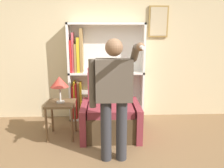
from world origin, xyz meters
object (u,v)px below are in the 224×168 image
object	(u,v)px
armchair	(110,114)
side_table	(61,108)
bookcase	(98,73)
table_lamp	(59,82)
person_standing	(114,93)

from	to	relation	value
armchair	side_table	size ratio (longest dim) A/B	1.85
side_table	bookcase	bearing A→B (deg)	53.16
bookcase	armchair	size ratio (longest dim) A/B	1.70
bookcase	side_table	xyz separation A→B (m)	(-0.61, -0.81, -0.45)
table_lamp	armchair	bearing A→B (deg)	5.69
armchair	person_standing	xyz separation A→B (m)	(0.02, -0.82, 0.62)
person_standing	table_lamp	world-z (taller)	person_standing
table_lamp	bookcase	bearing A→B (deg)	53.16
side_table	table_lamp	bearing A→B (deg)	126.87
bookcase	person_standing	size ratio (longest dim) A/B	1.15
armchair	side_table	world-z (taller)	armchair
armchair	side_table	bearing A→B (deg)	-174.31
side_table	person_standing	bearing A→B (deg)	-40.83
armchair	table_lamp	bearing A→B (deg)	-174.31
person_standing	table_lamp	size ratio (longest dim) A/B	3.80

